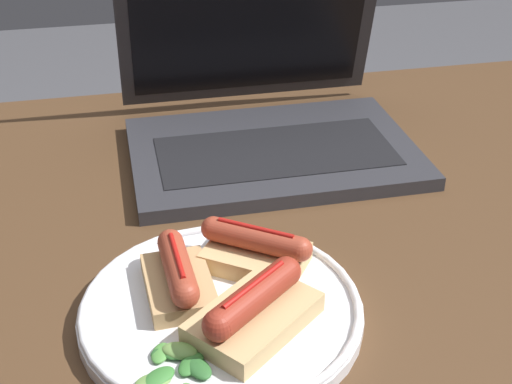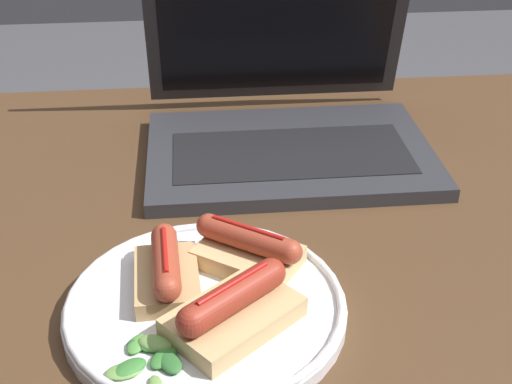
{
  "view_description": "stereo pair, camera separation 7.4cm",
  "coord_description": "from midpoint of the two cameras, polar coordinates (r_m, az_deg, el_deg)",
  "views": [
    {
      "loc": [
        -0.2,
        -0.7,
        1.14
      ],
      "look_at": [
        -0.06,
        -0.08,
        0.76
      ],
      "focal_mm": 50.0,
      "sensor_mm": 36.0,
      "label": 1
    },
    {
      "loc": [
        -0.12,
        -0.71,
        1.14
      ],
      "look_at": [
        -0.06,
        -0.08,
        0.76
      ],
      "focal_mm": 50.0,
      "sensor_mm": 36.0,
      "label": 2
    }
  ],
  "objects": [
    {
      "name": "salad_pile",
      "position": [
        0.61,
        -5.11,
        -13.08
      ],
      "size": [
        0.07,
        0.07,
        0.01
      ],
      "color": "#709E4C",
      "rests_on": "plate"
    },
    {
      "name": "laptop",
      "position": [
        0.95,
        4.49,
        6.16
      ],
      "size": [
        0.37,
        0.31,
        0.25
      ],
      "color": "#2D2D33",
      "rests_on": "desk"
    },
    {
      "name": "plate",
      "position": [
        0.67,
        -0.86,
        -9.24
      ],
      "size": [
        0.26,
        0.26,
        0.02
      ],
      "color": "silver",
      "rests_on": "desk"
    },
    {
      "name": "sausage_toast_left",
      "position": [
        0.67,
        -4.07,
        -6.41
      ],
      "size": [
        0.06,
        0.11,
        0.05
      ],
      "rotation": [
        0.0,
        0.0,
        1.62
      ],
      "color": "tan",
      "rests_on": "plate"
    },
    {
      "name": "sausage_toast_right",
      "position": [
        0.7,
        2.39,
        -4.68
      ],
      "size": [
        0.12,
        0.11,
        0.05
      ],
      "rotation": [
        0.0,
        0.0,
        5.67
      ],
      "color": "tan",
      "rests_on": "plate"
    },
    {
      "name": "desk",
      "position": [
        0.88,
        5.87,
        -4.1
      ],
      "size": [
        1.12,
        0.72,
        0.7
      ],
      "color": "#4C331E",
      "rests_on": "ground_plane"
    },
    {
      "name": "sausage_toast_middle",
      "position": [
        0.63,
        1.57,
        -9.42
      ],
      "size": [
        0.13,
        0.13,
        0.05
      ],
      "rotation": [
        0.0,
        0.0,
        0.68
      ],
      "color": "tan",
      "rests_on": "plate"
    }
  ]
}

